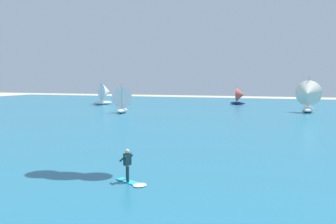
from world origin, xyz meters
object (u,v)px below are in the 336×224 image
Objects in this scene: sailboat_center_horizon at (240,96)px; kitesurfer at (130,171)px; sailboat_mid_right at (123,99)px; sailboat_near_shore at (308,96)px; sailboat_leading at (105,94)px.

kitesurfer is at bearing -88.68° from sailboat_center_horizon.
sailboat_mid_right is at bearing -123.43° from sailboat_center_horizon.
sailboat_near_shore is at bearing -49.48° from sailboat_center_horizon.
sailboat_mid_right is 27.95m from sailboat_center_horizon.
kitesurfer is 56.01m from sailboat_center_horizon.
sailboat_near_shore is at bearing 18.24° from sailboat_mid_right.
sailboat_mid_right is 18.10m from sailboat_leading.
sailboat_near_shore is (38.82, -5.09, 0.28)m from sailboat_leading.
sailboat_leading is at bearing 120.82° from kitesurfer.
sailboat_leading is (-11.25, 14.17, 0.27)m from sailboat_mid_right.
sailboat_mid_right is 0.79× the size of sailboat_near_shore.
kitesurfer is at bearing -59.18° from sailboat_leading.
sailboat_center_horizon is 0.68× the size of sailboat_near_shore.
sailboat_mid_right is at bearing 117.07° from kitesurfer.
sailboat_mid_right is (-16.69, 32.66, 1.46)m from kitesurfer.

